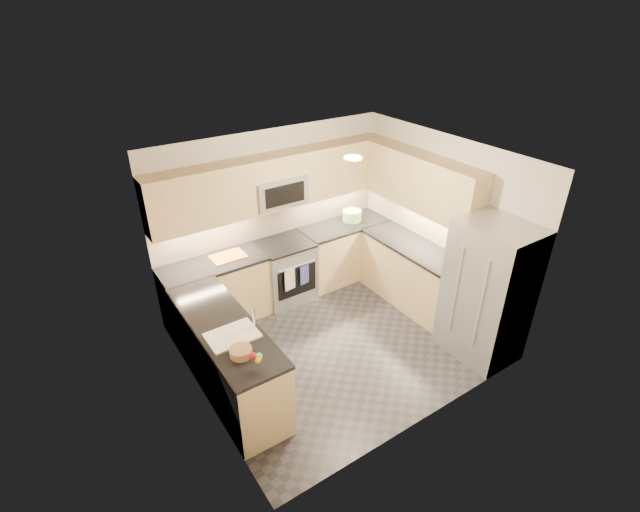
{
  "coord_description": "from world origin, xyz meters",
  "views": [
    {
      "loc": [
        -2.85,
        -3.91,
        4.04
      ],
      "look_at": [
        0.0,
        0.35,
        1.15
      ],
      "focal_mm": 26.0,
      "sensor_mm": 36.0,
      "label": 1
    }
  ],
  "objects_px": {
    "microwave": "(278,190)",
    "cutting_board": "(228,256)",
    "fruit_basket": "(241,352)",
    "utensil_bowl": "(352,216)",
    "refrigerator": "(488,292)",
    "gas_range": "(286,271)"
  },
  "relations": [
    {
      "from": "gas_range",
      "to": "utensil_bowl",
      "type": "bearing_deg",
      "value": 2.65
    },
    {
      "from": "gas_range",
      "to": "microwave",
      "type": "distance_m",
      "value": 1.25
    },
    {
      "from": "microwave",
      "to": "refrigerator",
      "type": "xyz_separation_m",
      "value": [
        1.45,
        -2.55,
        -0.8
      ]
    },
    {
      "from": "utensil_bowl",
      "to": "fruit_basket",
      "type": "height_order",
      "value": "utensil_bowl"
    },
    {
      "from": "microwave",
      "to": "cutting_board",
      "type": "distance_m",
      "value": 1.13
    },
    {
      "from": "gas_range",
      "to": "fruit_basket",
      "type": "bearing_deg",
      "value": -130.09
    },
    {
      "from": "gas_range",
      "to": "cutting_board",
      "type": "height_order",
      "value": "cutting_board"
    },
    {
      "from": "utensil_bowl",
      "to": "cutting_board",
      "type": "distance_m",
      "value": 2.11
    },
    {
      "from": "utensil_bowl",
      "to": "fruit_basket",
      "type": "distance_m",
      "value": 3.4
    },
    {
      "from": "refrigerator",
      "to": "fruit_basket",
      "type": "distance_m",
      "value": 3.06
    },
    {
      "from": "utensil_bowl",
      "to": "refrigerator",
      "type": "bearing_deg",
      "value": -85.66
    },
    {
      "from": "cutting_board",
      "to": "fruit_basket",
      "type": "distance_m",
      "value": 2.03
    },
    {
      "from": "microwave",
      "to": "fruit_basket",
      "type": "bearing_deg",
      "value": -128.25
    },
    {
      "from": "utensil_bowl",
      "to": "cutting_board",
      "type": "relative_size",
      "value": 0.64
    },
    {
      "from": "gas_range",
      "to": "cutting_board",
      "type": "relative_size",
      "value": 1.98
    },
    {
      "from": "refrigerator",
      "to": "cutting_board",
      "type": "bearing_deg",
      "value": 132.74
    },
    {
      "from": "gas_range",
      "to": "cutting_board",
      "type": "bearing_deg",
      "value": 175.96
    },
    {
      "from": "refrigerator",
      "to": "utensil_bowl",
      "type": "relative_size",
      "value": 6.11
    },
    {
      "from": "refrigerator",
      "to": "gas_range",
      "type": "bearing_deg",
      "value": 120.88
    },
    {
      "from": "microwave",
      "to": "utensil_bowl",
      "type": "bearing_deg",
      "value": -3.02
    },
    {
      "from": "microwave",
      "to": "cutting_board",
      "type": "height_order",
      "value": "microwave"
    },
    {
      "from": "microwave",
      "to": "utensil_bowl",
      "type": "height_order",
      "value": "microwave"
    }
  ]
}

